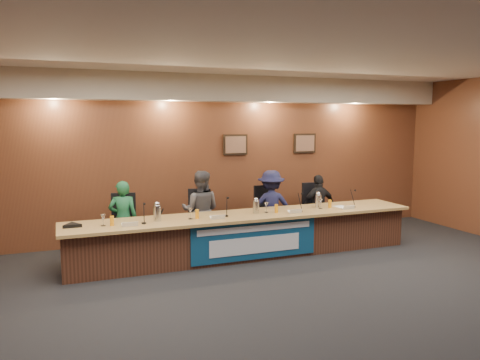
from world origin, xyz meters
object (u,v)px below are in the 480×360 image
Objects in this scene: panelist_b at (201,210)px; panelist_c at (271,207)px; banner at (255,240)px; carafe_left at (157,213)px; office_chair_c at (269,217)px; office_chair_b at (199,222)px; office_chair_a at (123,229)px; carafe_right at (318,201)px; speakerphone at (72,225)px; dais_body at (246,236)px; panelist_d at (319,206)px; carafe_mid at (256,207)px; panelist_a at (123,219)px; office_chair_d at (316,213)px.

panelist_c is (1.41, 0.00, -0.03)m from panelist_b.
banner is 8.75× the size of carafe_left.
office_chair_b is at bearing 177.00° from office_chair_c.
office_chair_a is 3.54m from carafe_right.
panelist_c is at bearing 53.95° from banner.
panelist_c is 4.37× the size of speakerphone.
dais_body is 2.73× the size of banner.
carafe_right is at bearing -0.65° from office_chair_b.
panelist_d is at bearing 16.28° from office_chair_b.
panelist_d reaches higher than office_chair_b.
office_chair_a is at bearing 43.00° from speakerphone.
carafe_right is (0.66, -0.62, 0.17)m from panelist_c.
panelist_b is 1.43m from office_chair_c.
panelist_b is 1.07m from carafe_mid.
carafe_mid is at bearing 63.21° from panelist_c.
office_chair_a is at bearing 149.02° from banner.
panelist_a is 0.92× the size of panelist_b.
carafe_left is (-0.93, -0.73, 0.15)m from panelist_b.
banner reaches higher than office_chair_d.
panelist_a is 5.30× the size of carafe_left.
dais_body is at bearing -7.24° from office_chair_a.
carafe_right is (2.07, -0.72, 0.39)m from office_chair_b.
dais_body reaches higher than office_chair_d.
carafe_left is at bearing 133.12° from panelist_a.
panelist_b is 3.02× the size of office_chair_a.
banner is 1.44m from office_chair_c.
carafe_mid is at bearing -130.43° from office_chair_c.
office_chair_a and office_chair_c have the same top height.
carafe_mid reaches higher than speakerphone.
banner is at bearing -13.36° from carafe_left.
speakerphone is at bearing -122.87° from office_chair_a.
dais_body reaches higher than office_chair_c.
banner is 9.53× the size of carafe_right.
panelist_a reaches higher than office_chair_a.
panelist_b is 2.46m from panelist_d.
panelist_d is at bearing 8.27° from speakerphone.
office_chair_a is 1.37m from office_chair_b.
panelist_c reaches higher than dais_body.
panelist_a reaches higher than panelist_d.
office_chair_d is at bearing 25.93° from carafe_mid.
banner is 2.88m from speakerphone.
speakerphone is at bearing -179.98° from dais_body.
panelist_a is 1.08m from speakerphone.
panelist_d is at bearing 12.09° from carafe_left.
speakerphone is at bearing 50.75° from panelist_a.
dais_body is 1.12m from office_chair_c.
panelist_b is 1.04× the size of panelist_c.
carafe_right is (-0.39, -0.62, 0.23)m from panelist_d.
carafe_left is at bearing -163.53° from office_chair_c.
dais_body is at bearing -153.44° from office_chair_d.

